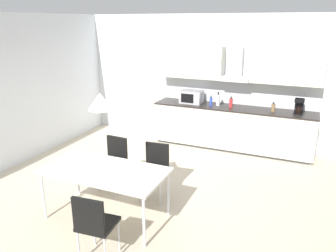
{
  "coord_description": "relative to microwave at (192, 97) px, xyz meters",
  "views": [
    {
      "loc": [
        2.32,
        -4.13,
        2.68
      ],
      "look_at": [
        0.24,
        0.66,
        1.0
      ],
      "focal_mm": 35.0,
      "sensor_mm": 36.0,
      "label": 1
    }
  ],
  "objects": [
    {
      "name": "upper_wall_cabinets",
      "position": [
        0.94,
        0.15,
        0.75
      ],
      "size": [
        3.4,
        0.4,
        0.7
      ],
      "color": "beige"
    },
    {
      "name": "bottle_white",
      "position": [
        0.61,
        0.0,
        -0.01
      ],
      "size": [
        0.08,
        0.08,
        0.3
      ],
      "color": "white",
      "rests_on": "kitchen_counter"
    },
    {
      "name": "chair_far_left",
      "position": [
        -0.43,
        -2.56,
        -0.54
      ],
      "size": [
        0.42,
        0.42,
        0.87
      ],
      "color": "black",
      "rests_on": "ground_plane"
    },
    {
      "name": "wall_left",
      "position": [
        -2.73,
        -2.63,
        0.35
      ],
      "size": [
        0.1,
        7.08,
        2.84
      ],
      "primitive_type": "cube",
      "color": "silver",
      "rests_on": "ground_plane"
    },
    {
      "name": "kitchen_counter",
      "position": [
        0.94,
        0.0,
        -0.6
      ],
      "size": [
        3.42,
        0.67,
        0.93
      ],
      "color": "#333333",
      "rests_on": "ground_plane"
    },
    {
      "name": "chair_near_right",
      "position": [
        0.34,
        -4.19,
        -0.54
      ],
      "size": [
        0.43,
        0.43,
        0.87
      ],
      "color": "black",
      "rests_on": "ground_plane"
    },
    {
      "name": "chair_far_right",
      "position": [
        0.32,
        -2.56,
        -0.54
      ],
      "size": [
        0.43,
        0.43,
        0.87
      ],
      "color": "black",
      "rests_on": "ground_plane"
    },
    {
      "name": "microwave",
      "position": [
        0.0,
        0.0,
        0.0
      ],
      "size": [
        0.48,
        0.35,
        0.28
      ],
      "color": "#ADADB2",
      "rests_on": "kitchen_counter"
    },
    {
      "name": "pendant_lamp",
      "position": [
        -0.05,
        -3.37,
        0.64
      ],
      "size": [
        0.32,
        0.32,
        0.22
      ],
      "primitive_type": "cone",
      "color": "silver"
    },
    {
      "name": "wall_back",
      "position": [
        0.04,
        0.37,
        0.35
      ],
      "size": [
        6.53,
        0.1,
        2.84
      ],
      "primitive_type": "cube",
      "color": "silver",
      "rests_on": "ground_plane"
    },
    {
      "name": "bottle_red",
      "position": [
        0.9,
        -0.02,
        -0.04
      ],
      "size": [
        0.08,
        0.08,
        0.23
      ],
      "color": "red",
      "rests_on": "kitchen_counter"
    },
    {
      "name": "ground_plane",
      "position": [
        0.04,
        -2.63,
        -1.08
      ],
      "size": [
        8.17,
        8.85,
        0.02
      ],
      "primitive_type": "cube",
      "color": "beige"
    },
    {
      "name": "dining_table",
      "position": [
        -0.05,
        -3.37,
        -0.36
      ],
      "size": [
        1.7,
        0.87,
        0.75
      ],
      "color": "silver",
      "rests_on": "ground_plane"
    },
    {
      "name": "bottle_brown",
      "position": [
        1.77,
        -0.05,
        -0.06
      ],
      "size": [
        0.08,
        0.08,
        0.2
      ],
      "color": "brown",
      "rests_on": "kitchen_counter"
    },
    {
      "name": "backsplash_tile",
      "position": [
        0.94,
        0.31,
        0.11
      ],
      "size": [
        3.4,
        0.02,
        0.5
      ],
      "primitive_type": "cube",
      "color": "silver",
      "rests_on": "kitchen_counter"
    },
    {
      "name": "bottle_blue",
      "position": [
        0.46,
        -0.04,
        -0.05
      ],
      "size": [
        0.06,
        0.06,
        0.22
      ],
      "color": "blue",
      "rests_on": "kitchen_counter"
    },
    {
      "name": "coffee_maker",
      "position": [
        2.24,
        0.03,
        0.01
      ],
      "size": [
        0.18,
        0.19,
        0.3
      ],
      "color": "black",
      "rests_on": "kitchen_counter"
    }
  ]
}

